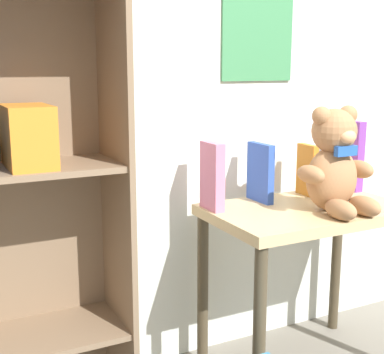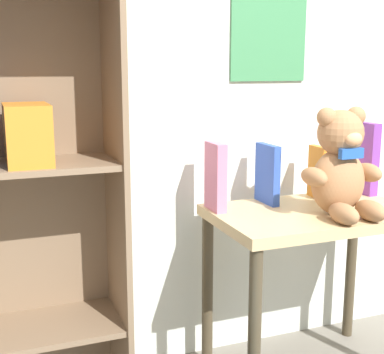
% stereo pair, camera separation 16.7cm
% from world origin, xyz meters
% --- Properties ---
extents(wall_back, '(4.80, 0.07, 2.50)m').
position_xyz_m(wall_back, '(0.00, 1.26, 1.25)').
color(wall_back, silver).
rests_on(wall_back, ground_plane).
extents(display_table, '(0.68, 0.42, 0.61)m').
position_xyz_m(display_table, '(0.13, 0.95, 0.51)').
color(display_table, tan).
rests_on(display_table, ground_plane).
extents(teddy_bear, '(0.27, 0.24, 0.35)m').
position_xyz_m(teddy_bear, '(0.17, 0.87, 0.76)').
color(teddy_bear, '#A8754C').
rests_on(teddy_bear, display_table).
extents(book_standing_pink, '(0.04, 0.11, 0.23)m').
position_xyz_m(book_standing_pink, '(-0.18, 1.07, 0.72)').
color(book_standing_pink, '#D17093').
rests_on(book_standing_pink, display_table).
extents(book_standing_blue, '(0.03, 0.13, 0.21)m').
position_xyz_m(book_standing_blue, '(0.03, 1.09, 0.71)').
color(book_standing_blue, '#2D51B7').
rests_on(book_standing_blue, display_table).
extents(book_standing_orange, '(0.03, 0.10, 0.19)m').
position_xyz_m(book_standing_orange, '(0.24, 1.09, 0.70)').
color(book_standing_orange, orange).
rests_on(book_standing_orange, display_table).
extents(book_standing_purple, '(0.04, 0.12, 0.27)m').
position_xyz_m(book_standing_purple, '(0.44, 1.09, 0.74)').
color(book_standing_purple, purple).
rests_on(book_standing_purple, display_table).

